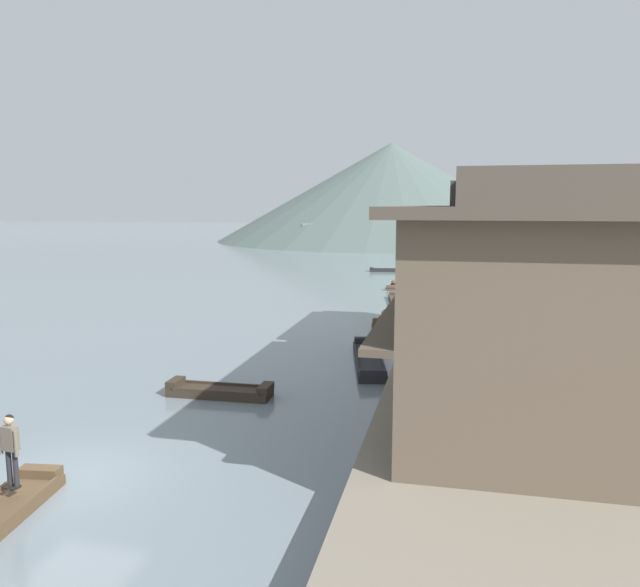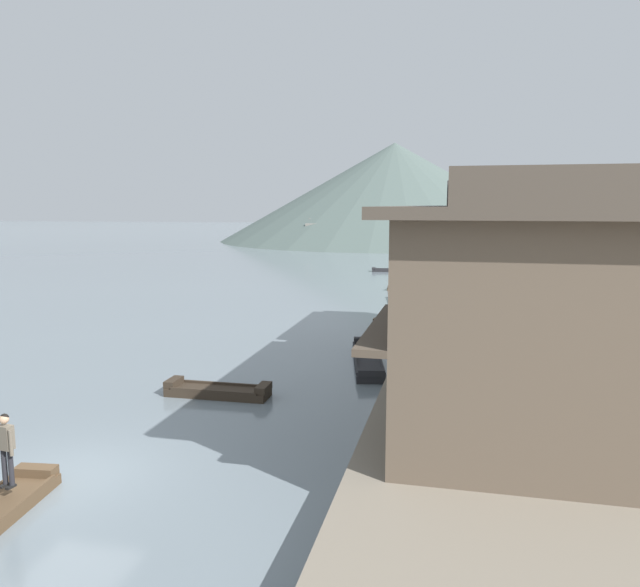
% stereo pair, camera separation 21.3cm
% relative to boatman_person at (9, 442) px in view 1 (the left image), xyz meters
% --- Properties ---
extents(ground_plane, '(400.00, 400.00, 0.00)m').
position_rel_boatman_person_xyz_m(ground_plane, '(0.37, 1.52, -1.45)').
color(ground_plane, slate).
extents(riverbank_right, '(18.00, 110.00, 0.88)m').
position_rel_boatman_person_xyz_m(riverbank_right, '(16.02, 31.52, -1.01)').
color(riverbank_right, slate).
rests_on(riverbank_right, ground).
extents(boatman_person, '(0.57, 0.29, 3.04)m').
position_rel_boatman_person_xyz_m(boatman_person, '(0.00, 0.00, 0.00)').
color(boatman_person, black).
rests_on(boatman_person, boat_foreground_poled).
extents(boat_moored_nearest, '(2.14, 5.71, 0.51)m').
position_rel_boatman_person_xyz_m(boat_moored_nearest, '(5.72, 13.22, -1.28)').
color(boat_moored_nearest, '#232326').
rests_on(boat_moored_nearest, ground).
extents(boat_moored_second, '(1.16, 4.57, 0.69)m').
position_rel_boatman_person_xyz_m(boat_moored_second, '(5.21, 52.80, -1.21)').
color(boat_moored_second, brown).
rests_on(boat_moored_second, ground).
extents(boat_moored_third, '(3.56, 1.03, 0.49)m').
position_rel_boatman_person_xyz_m(boat_moored_third, '(1.44, 8.02, -1.28)').
color(boat_moored_third, '#33281E').
rests_on(boat_moored_third, ground).
extents(boat_moored_far, '(1.24, 3.85, 0.64)m').
position_rel_boatman_person_xyz_m(boat_moored_far, '(4.65, 36.24, -1.22)').
color(boat_moored_far, brown).
rests_on(boat_moored_far, ground).
extents(boat_midriver_drifting, '(5.21, 1.61, 0.37)m').
position_rel_boatman_person_xyz_m(boat_midriver_drifting, '(3.57, 47.68, -1.32)').
color(boat_midriver_drifting, '#232326').
rests_on(boat_midriver_drifting, ground).
extents(boat_midriver_upstream, '(1.95, 5.76, 0.40)m').
position_rel_boatman_person_xyz_m(boat_midriver_upstream, '(5.56, 28.43, -1.32)').
color(boat_midriver_upstream, '#423328').
rests_on(boat_midriver_upstream, ground).
extents(boat_upstream_distant, '(1.44, 4.08, 0.75)m').
position_rel_boatman_person_xyz_m(boat_upstream_distant, '(5.60, 22.22, -1.17)').
color(boat_upstream_distant, brown).
rests_on(boat_upstream_distant, ground).
extents(house_waterfront_nearest, '(6.50, 6.46, 6.14)m').
position_rel_boatman_person_xyz_m(house_waterfront_nearest, '(10.54, 3.84, 2.44)').
color(house_waterfront_nearest, brown).
rests_on(house_waterfront_nearest, riverbank_right).
extents(house_waterfront_second, '(5.71, 5.61, 6.14)m').
position_rel_boatman_person_xyz_m(house_waterfront_second, '(10.15, 9.81, 2.45)').
color(house_waterfront_second, gray).
rests_on(house_waterfront_second, riverbank_right).
extents(house_waterfront_tall, '(5.51, 7.73, 6.14)m').
position_rel_boatman_person_xyz_m(house_waterfront_tall, '(10.05, 16.98, 2.43)').
color(house_waterfront_tall, brown).
rests_on(house_waterfront_tall, riverbank_right).
extents(mooring_post_dock_near, '(0.20, 0.20, 0.72)m').
position_rel_boatman_person_xyz_m(mooring_post_dock_near, '(7.37, 8.26, -0.21)').
color(mooring_post_dock_near, '#473828').
rests_on(mooring_post_dock_near, riverbank_right).
extents(mooring_post_dock_mid, '(0.20, 0.20, 0.72)m').
position_rel_boatman_person_xyz_m(mooring_post_dock_mid, '(7.37, 15.33, -0.21)').
color(mooring_post_dock_mid, '#473828').
rests_on(mooring_post_dock_mid, riverbank_right).
extents(mooring_post_dock_far, '(0.20, 0.20, 0.94)m').
position_rel_boatman_person_xyz_m(mooring_post_dock_far, '(7.37, 22.78, -0.10)').
color(mooring_post_dock_far, '#473828').
rests_on(mooring_post_dock_far, riverbank_right).
extents(stone_bridge, '(27.19, 2.40, 4.33)m').
position_rel_boatman_person_xyz_m(stone_bridge, '(0.37, 78.41, 1.39)').
color(stone_bridge, gray).
rests_on(stone_bridge, ground).
extents(hill_far_west, '(62.19, 62.19, 17.31)m').
position_rel_boatman_person_xyz_m(hill_far_west, '(-2.57, 100.02, 7.21)').
color(hill_far_west, '#4C5B56').
rests_on(hill_far_west, ground).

